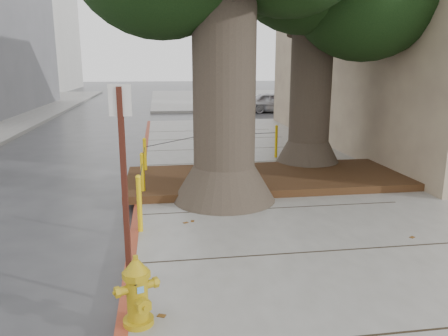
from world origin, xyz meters
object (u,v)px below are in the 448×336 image
at_px(signpost, 124,181).
at_px(car_silver, 274,102).
at_px(car_red, 362,103).
at_px(fire_hydrant, 137,291).

height_order(signpost, car_silver, signpost).
relative_size(car_silver, car_red, 0.90).
bearing_deg(car_silver, signpost, 164.55).
distance_m(car_silver, car_red, 5.02).
distance_m(fire_hydrant, car_silver, 22.39).
bearing_deg(fire_hydrant, car_silver, 49.54).
bearing_deg(car_silver, fire_hydrant, 165.36).
relative_size(fire_hydrant, signpost, 0.32).
distance_m(signpost, car_silver, 21.86).
bearing_deg(car_red, car_silver, 75.17).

